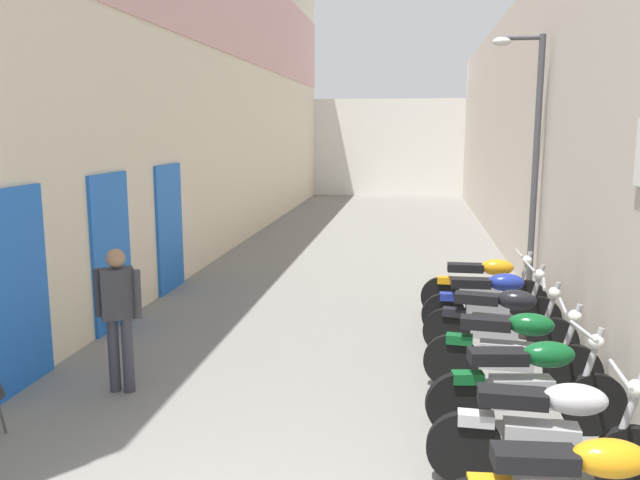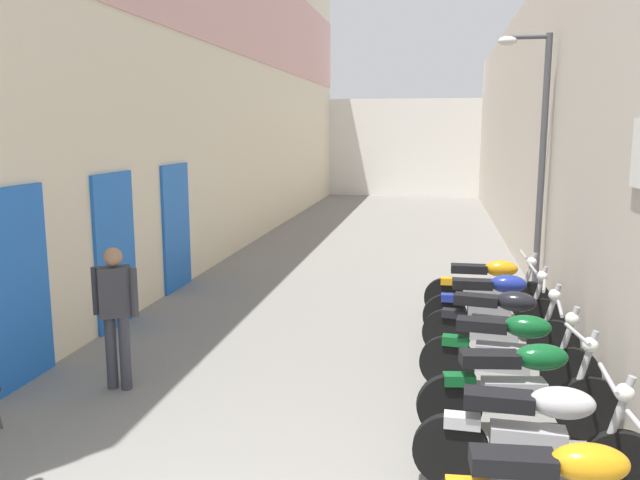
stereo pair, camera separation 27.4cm
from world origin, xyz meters
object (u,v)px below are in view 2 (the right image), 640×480
at_px(motorcycle_second, 536,435).
at_px(motorcycle_sixth, 494,304).
at_px(motorcycle_fourth, 509,351).
at_px(street_lamp, 536,149).
at_px(pedestrian_mid_alley, 116,307).
at_px(motorcycle_third, 520,386).
at_px(motorcycle_fifth, 500,323).
at_px(motorcycle_seventh, 488,287).

relative_size(motorcycle_second, motorcycle_sixth, 1.00).
xyz_separation_m(motorcycle_fourth, motorcycle_sixth, (0.00, 1.87, 0.00)).
distance_m(motorcycle_fourth, street_lamp, 4.24).
height_order(pedestrian_mid_alley, street_lamp, street_lamp).
distance_m(motorcycle_third, pedestrian_mid_alley, 4.19).
bearing_deg(street_lamp, motorcycle_third, -98.48).
relative_size(motorcycle_second, motorcycle_fourth, 1.00).
relative_size(motorcycle_fifth, motorcycle_seventh, 0.99).
distance_m(motorcycle_seventh, street_lamp, 2.28).
distance_m(motorcycle_fourth, pedestrian_mid_alley, 4.21).
xyz_separation_m(motorcycle_second, street_lamp, (0.69, 5.60, 1.99)).
bearing_deg(motorcycle_second, motorcycle_third, 90.01).
height_order(motorcycle_fourth, motorcycle_fifth, same).
bearing_deg(motorcycle_second, motorcycle_seventh, 90.00).
height_order(motorcycle_fifth, motorcycle_sixth, same).
bearing_deg(motorcycle_fifth, motorcycle_third, -90.00).
distance_m(motorcycle_second, motorcycle_fourth, 1.92).
xyz_separation_m(motorcycle_second, motorcycle_third, (-0.00, 0.96, 0.00)).
bearing_deg(motorcycle_second, motorcycle_sixth, 90.00).
height_order(motorcycle_second, motorcycle_sixth, same).
distance_m(motorcycle_second, motorcycle_sixth, 3.78).
distance_m(motorcycle_fifth, motorcycle_seventh, 1.82).
bearing_deg(motorcycle_third, motorcycle_sixth, 90.00).
xyz_separation_m(motorcycle_fifth, motorcycle_seventh, (0.00, 1.82, 0.00)).
height_order(motorcycle_fourth, motorcycle_sixth, same).
bearing_deg(motorcycle_third, motorcycle_second, -89.99).
height_order(motorcycle_seventh, street_lamp, street_lamp).
bearing_deg(motorcycle_sixth, motorcycle_seventh, 90.00).
relative_size(motorcycle_sixth, motorcycle_seventh, 1.00).
relative_size(motorcycle_seventh, pedestrian_mid_alley, 1.18).
distance_m(motorcycle_fifth, street_lamp, 3.41).
xyz_separation_m(motorcycle_second, pedestrian_mid_alley, (-4.15, 1.37, 0.42)).
distance_m(motorcycle_fourth, motorcycle_fifth, 1.01).
relative_size(motorcycle_sixth, street_lamp, 0.44).
distance_m(motorcycle_third, street_lamp, 5.10).
xyz_separation_m(motorcycle_fourth, street_lamp, (0.69, 3.68, 1.99)).
bearing_deg(pedestrian_mid_alley, street_lamp, 41.14).
height_order(motorcycle_seventh, pedestrian_mid_alley, pedestrian_mid_alley).
height_order(motorcycle_second, motorcycle_third, same).
relative_size(motorcycle_fourth, motorcycle_fifth, 1.01).
distance_m(motorcycle_fifth, pedestrian_mid_alley, 4.45).
distance_m(motorcycle_fourth, motorcycle_sixth, 1.87).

